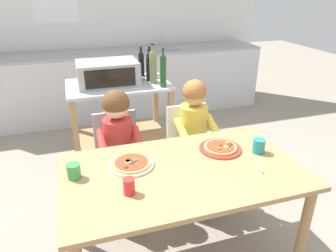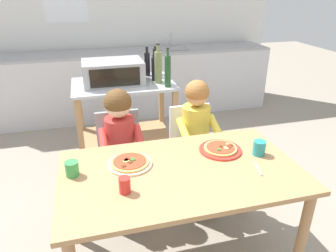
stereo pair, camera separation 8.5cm
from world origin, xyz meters
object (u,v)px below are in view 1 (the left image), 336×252
at_px(child_in_red_shirt, 119,140).
at_px(pizza_plate_red_rimmed, 220,148).
at_px(bottle_tall_green_wine, 150,67).
at_px(child_in_yellow_shirt, 196,131).
at_px(drinking_cup_teal, 259,146).
at_px(bottle_slim_sauce, 141,64).
at_px(drinking_cup_green, 74,171).
at_px(bottle_squat_spirits, 149,68).
at_px(serving_spoon, 259,166).
at_px(toaster_oven, 108,73).
at_px(bottle_brown_beer, 163,71).
at_px(dining_chair_right, 190,146).
at_px(pizza_plate_cream, 131,164).
at_px(dining_table, 183,183).
at_px(bottle_clear_vinegar, 153,67).
at_px(drinking_cup_red, 129,186).
at_px(kitchen_island_cart, 120,112).
at_px(dining_chair_left, 119,156).
at_px(bottle_dark_olive_oil, 150,64).

xyz_separation_m(child_in_red_shirt, pizza_plate_red_rimmed, (0.60, -0.45, 0.07)).
height_order(bottle_tall_green_wine, pizza_plate_red_rimmed, bottle_tall_green_wine).
bearing_deg(child_in_yellow_shirt, drinking_cup_teal, -67.59).
distance_m(bottle_slim_sauce, drinking_cup_green, 1.68).
relative_size(bottle_squat_spirits, serving_spoon, 2.21).
relative_size(toaster_oven, bottle_brown_beer, 1.57).
xyz_separation_m(dining_chair_right, pizza_plate_cream, (-0.60, -0.56, 0.27)).
relative_size(toaster_oven, drinking_cup_green, 6.27).
bearing_deg(dining_table, bottle_clear_vinegar, 82.40).
height_order(toaster_oven, bottle_slim_sauce, bottle_slim_sauce).
xyz_separation_m(bottle_clear_vinegar, serving_spoon, (0.27, -1.43, -0.28)).
relative_size(bottle_squat_spirits, bottle_tall_green_wine, 1.15).
bearing_deg(serving_spoon, bottle_squat_spirits, 100.59).
height_order(bottle_tall_green_wine, bottle_slim_sauce, bottle_slim_sauce).
relative_size(pizza_plate_red_rimmed, drinking_cup_red, 3.08).
distance_m(bottle_slim_sauce, drinking_cup_teal, 1.62).
height_order(kitchen_island_cart, dining_chair_left, kitchen_island_cart).
xyz_separation_m(bottle_squat_spirits, bottle_clear_vinegar, (0.02, -0.09, 0.04)).
height_order(kitchen_island_cart, drinking_cup_red, kitchen_island_cart).
bearing_deg(bottle_clear_vinegar, toaster_oven, 166.64).
distance_m(bottle_tall_green_wine, dining_table, 1.58).
bearing_deg(bottle_clear_vinegar, dining_chair_left, -127.63).
relative_size(bottle_slim_sauce, pizza_plate_red_rimmed, 1.06).
distance_m(bottle_slim_sauce, serving_spoon, 1.76).
xyz_separation_m(toaster_oven, bottle_tall_green_wine, (0.44, 0.12, -0.00)).
bearing_deg(bottle_dark_olive_oil, toaster_oven, -154.35).
bearing_deg(kitchen_island_cart, bottle_brown_beer, -30.33).
bearing_deg(bottle_tall_green_wine, bottle_brown_beer, -85.03).
relative_size(kitchen_island_cart, dining_table, 0.68).
distance_m(dining_chair_left, serving_spoon, 1.14).
relative_size(bottle_dark_olive_oil, drinking_cup_red, 3.20).
distance_m(toaster_oven, child_in_red_shirt, 0.87).
bearing_deg(kitchen_island_cart, drinking_cup_green, -109.81).
distance_m(bottle_slim_sauce, dining_table, 1.64).
xyz_separation_m(bottle_tall_green_wine, bottle_clear_vinegar, (-0.02, -0.22, 0.05)).
xyz_separation_m(bottle_brown_beer, dining_chair_right, (0.09, -0.48, -0.54)).
bearing_deg(kitchen_island_cart, bottle_slim_sauce, 35.79).
bearing_deg(kitchen_island_cart, child_in_red_shirt, -99.41).
bearing_deg(serving_spoon, drinking_cup_red, -178.83).
bearing_deg(dining_chair_left, bottle_tall_green_wine, 59.27).
height_order(toaster_oven, bottle_squat_spirits, bottle_squat_spirits).
distance_m(toaster_oven, pizza_plate_red_rimmed, 1.40).
xyz_separation_m(pizza_plate_cream, serving_spoon, (0.73, -0.25, -0.01)).
relative_size(toaster_oven, pizza_plate_red_rimmed, 2.00).
relative_size(drinking_cup_teal, drinking_cup_red, 1.06).
bearing_deg(kitchen_island_cart, dining_chair_right, -56.39).
height_order(bottle_brown_beer, pizza_plate_red_rimmed, bottle_brown_beer).
relative_size(child_in_red_shirt, drinking_cup_red, 11.47).
relative_size(bottle_squat_spirits, dining_chair_right, 0.38).
xyz_separation_m(toaster_oven, child_in_red_shirt, (-0.04, -0.81, -0.30)).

